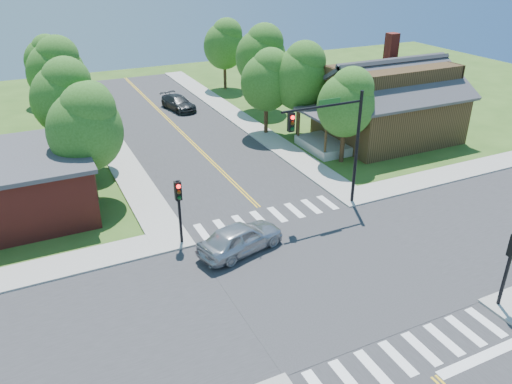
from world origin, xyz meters
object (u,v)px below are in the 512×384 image
signal_mast_ne (335,134)px  car_dgrey (178,103)px  house_ne (389,99)px  signal_pole_se (511,257)px  signal_pole_nw (179,201)px  car_silver (241,238)px

signal_mast_ne → car_dgrey: (-2.05, 23.84, -4.17)m
signal_mast_ne → house_ne: signal_mast_ne is taller
signal_mast_ne → signal_pole_se: (1.69, -11.21, -2.19)m
signal_pole_nw → car_silver: signal_pole_nw is taller
signal_pole_se → car_silver: (-8.62, 9.12, -1.84)m
signal_mast_ne → signal_pole_nw: (-9.51, -0.01, -2.19)m
signal_pole_se → car_silver: signal_pole_se is taller
signal_pole_se → car_dgrey: 35.31m
signal_pole_nw → car_silver: size_ratio=0.74×
house_ne → car_silver: 21.22m
signal_pole_se → car_dgrey: signal_pole_se is taller
signal_pole_se → car_dgrey: (-3.74, 35.05, -1.98)m
car_silver → signal_pole_se: bearing=-151.1°
signal_mast_ne → signal_pole_nw: signal_mast_ne is taller
signal_mast_ne → car_dgrey: size_ratio=1.44×
car_silver → house_ne: bearing=-73.9°
signal_pole_se → signal_pole_nw: bearing=135.0°
signal_pole_nw → signal_pole_se: bearing=-45.0°
signal_pole_nw → car_dgrey: bearing=72.6°
house_ne → car_dgrey: bearing=131.1°
car_dgrey → signal_pole_nw: bearing=-118.6°
signal_pole_se → signal_pole_nw: size_ratio=1.00×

